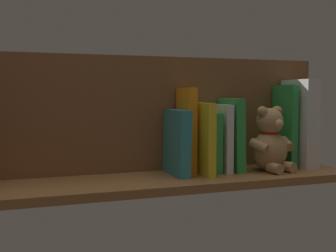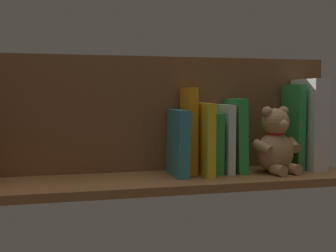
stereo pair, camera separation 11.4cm
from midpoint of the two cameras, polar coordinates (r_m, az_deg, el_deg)
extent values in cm
cube|color=brown|center=(116.08, -2.84, -7.34)|extent=(104.75, 25.47, 2.20)
cube|color=brown|center=(123.95, -4.26, 1.62)|extent=(104.75, 1.50, 33.11)
cube|color=silver|center=(135.36, 14.90, 0.35)|extent=(4.75, 13.71, 26.72)
cube|color=green|center=(134.27, 12.97, 0.01)|extent=(2.18, 10.83, 25.11)
ellipsoid|color=tan|center=(126.70, 10.90, -3.31)|extent=(12.55, 11.66, 11.42)
sphere|color=tan|center=(125.88, 10.95, 0.60)|extent=(7.85, 7.85, 7.85)
sphere|color=tan|center=(127.71, 11.95, 1.95)|extent=(3.03, 3.03, 3.03)
sphere|color=tan|center=(123.78, 9.95, 1.91)|extent=(3.03, 3.03, 3.03)
sphere|color=tan|center=(123.46, 11.98, 0.24)|extent=(3.03, 3.03, 3.03)
cylinder|color=tan|center=(129.10, 13.13, -2.32)|extent=(3.49, 5.95, 4.22)
cylinder|color=tan|center=(121.84, 9.45, -2.64)|extent=(5.21, 6.18, 4.22)
cylinder|color=tan|center=(125.55, 13.23, -5.35)|extent=(3.82, 4.80, 3.03)
cylinder|color=tan|center=(122.06, 11.49, -5.60)|extent=(3.82, 4.80, 3.03)
torus|color=red|center=(126.11, 10.93, -0.82)|extent=(6.14, 6.14, 0.89)
cube|color=green|center=(124.84, 5.88, -1.16)|extent=(3.35, 12.12, 21.04)
cube|color=silver|center=(123.53, 4.45, -1.60)|extent=(2.09, 12.07, 19.32)
cube|color=green|center=(122.57, 2.93, -2.17)|extent=(2.89, 11.49, 17.02)
cube|color=yellow|center=(119.43, 1.70, -1.66)|extent=(2.35, 15.15, 19.84)
cube|color=orange|center=(120.51, -0.24, -0.58)|extent=(2.58, 9.91, 24.13)
cube|color=teal|center=(117.54, -1.61, -2.21)|extent=(3.53, 14.31, 18.04)
camera|label=1|loc=(0.06, -92.86, -0.21)|focal=45.63mm
camera|label=2|loc=(0.06, 87.14, 0.21)|focal=45.63mm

